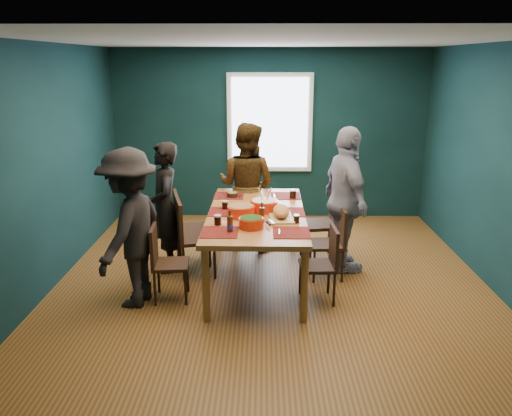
{
  "coord_description": "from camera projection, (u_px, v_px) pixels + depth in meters",
  "views": [
    {
      "loc": [
        -0.1,
        -5.5,
        2.5
      ],
      "look_at": [
        -0.18,
        -0.05,
        0.89
      ],
      "focal_mm": 35.0,
      "sensor_mm": 36.0,
      "label": 1
    }
  ],
  "objects": [
    {
      "name": "person_right",
      "position": [
        346.0,
        201.0,
        5.97
      ],
      "size": [
        0.69,
        1.12,
        1.78
      ],
      "primitive_type": "imported",
      "rotation": [
        0.0,
        0.0,
        1.83
      ],
      "color": "white",
      "rests_on": "floor"
    },
    {
      "name": "cola_glass_d",
      "position": [
        225.0,
        205.0,
        5.81
      ],
      "size": [
        0.07,
        0.07,
        0.1
      ],
      "color": "black",
      "rests_on": "dining_table"
    },
    {
      "name": "bowl_salad",
      "position": [
        241.0,
        211.0,
        5.53
      ],
      "size": [
        0.31,
        0.31,
        0.13
      ],
      "color": "red",
      "rests_on": "dining_table"
    },
    {
      "name": "chair_right_near",
      "position": [
        325.0,
        259.0,
        5.29
      ],
      "size": [
        0.39,
        0.39,
        0.82
      ],
      "rotation": [
        0.0,
        0.0,
        0.06
      ],
      "color": "black",
      "rests_on": "floor"
    },
    {
      "name": "chair_right_mid",
      "position": [
        334.0,
        238.0,
        5.87
      ],
      "size": [
        0.4,
        0.4,
        0.85
      ],
      "rotation": [
        0.0,
        0.0,
        0.05
      ],
      "color": "black",
      "rests_on": "floor"
    },
    {
      "name": "small_bowl",
      "position": [
        233.0,
        195.0,
        6.33
      ],
      "size": [
        0.15,
        0.15,
        0.06
      ],
      "color": "black",
      "rests_on": "dining_table"
    },
    {
      "name": "cutting_board",
      "position": [
        281.0,
        212.0,
        5.49
      ],
      "size": [
        0.32,
        0.62,
        0.14
      ],
      "rotation": [
        0.0,
        0.0,
        0.08
      ],
      "color": "tan",
      "rests_on": "dining_table"
    },
    {
      "name": "bowl_dumpling",
      "position": [
        264.0,
        205.0,
        5.73
      ],
      "size": [
        0.32,
        0.32,
        0.3
      ],
      "color": "red",
      "rests_on": "dining_table"
    },
    {
      "name": "cola_glass_c",
      "position": [
        293.0,
        194.0,
        6.26
      ],
      "size": [
        0.08,
        0.08,
        0.12
      ],
      "color": "black",
      "rests_on": "dining_table"
    },
    {
      "name": "chair_left_near",
      "position": [
        163.0,
        258.0,
        5.31
      ],
      "size": [
        0.4,
        0.4,
        0.83
      ],
      "rotation": [
        0.0,
        0.0,
        0.08
      ],
      "color": "black",
      "rests_on": "floor"
    },
    {
      "name": "napkin_c",
      "position": [
        289.0,
        233.0,
        5.02
      ],
      "size": [
        0.19,
        0.19,
        0.0
      ],
      "primitive_type": "cube",
      "rotation": [
        0.0,
        0.0,
        0.63
      ],
      "color": "#E56B60",
      "rests_on": "dining_table"
    },
    {
      "name": "dining_table",
      "position": [
        257.0,
        219.0,
        5.73
      ],
      "size": [
        1.11,
        2.2,
        0.83
      ],
      "rotation": [
        0.0,
        0.0,
        -0.01
      ],
      "color": "#A46A31",
      "rests_on": "floor"
    },
    {
      "name": "beer_bottle_b",
      "position": [
        262.0,
        214.0,
        5.36
      ],
      "size": [
        0.06,
        0.06,
        0.22
      ],
      "color": "#4B1F0D",
      "rests_on": "dining_table"
    },
    {
      "name": "room",
      "position": [
        272.0,
        161.0,
        5.85
      ],
      "size": [
        5.01,
        5.01,
        2.71
      ],
      "color": "olive",
      "rests_on": "ground"
    },
    {
      "name": "cola_glass_a",
      "position": [
        218.0,
        219.0,
        5.25
      ],
      "size": [
        0.08,
        0.08,
        0.11
      ],
      "color": "black",
      "rests_on": "dining_table"
    },
    {
      "name": "beer_bottle_a",
      "position": [
        230.0,
        224.0,
        5.02
      ],
      "size": [
        0.06,
        0.06,
        0.23
      ],
      "color": "#4B1F0D",
      "rests_on": "dining_table"
    },
    {
      "name": "chair_left_far",
      "position": [
        185.0,
        222.0,
        6.26
      ],
      "size": [
        0.51,
        0.51,
        0.94
      ],
      "rotation": [
        0.0,
        0.0,
        0.24
      ],
      "color": "black",
      "rests_on": "floor"
    },
    {
      "name": "chair_right_far",
      "position": [
        327.0,
        217.0,
        6.39
      ],
      "size": [
        0.51,
        0.51,
        0.99
      ],
      "rotation": [
        0.0,
        0.0,
        0.16
      ],
      "color": "black",
      "rests_on": "floor"
    },
    {
      "name": "napkin_b",
      "position": [
        220.0,
        222.0,
        5.35
      ],
      "size": [
        0.13,
        0.13,
        0.0
      ],
      "primitive_type": "cube",
      "rotation": [
        0.0,
        0.0,
        -0.01
      ],
      "color": "#E56B60",
      "rests_on": "dining_table"
    },
    {
      "name": "bowl_herbs",
      "position": [
        251.0,
        222.0,
        5.16
      ],
      "size": [
        0.26,
        0.26,
        0.11
      ],
      "color": "red",
      "rests_on": "dining_table"
    },
    {
      "name": "chair_left_mid",
      "position": [
        189.0,
        232.0,
        5.9
      ],
      "size": [
        0.52,
        0.52,
        0.94
      ],
      "rotation": [
        0.0,
        0.0,
        0.27
      ],
      "color": "black",
      "rests_on": "floor"
    },
    {
      "name": "person_near_left",
      "position": [
        130.0,
        229.0,
        5.14
      ],
      "size": [
        0.85,
        1.2,
        1.67
      ],
      "primitive_type": "imported",
      "rotation": [
        0.0,
        0.0,
        4.48
      ],
      "color": "black",
      "rests_on": "floor"
    },
    {
      "name": "person_far_left",
      "position": [
        165.0,
        208.0,
        6.03
      ],
      "size": [
        0.5,
        0.65,
        1.59
      ],
      "primitive_type": "imported",
      "rotation": [
        0.0,
        0.0,
        4.93
      ],
      "color": "black",
      "rests_on": "floor"
    },
    {
      "name": "napkin_a",
      "position": [
        291.0,
        210.0,
        5.8
      ],
      "size": [
        0.19,
        0.19,
        0.0
      ],
      "primitive_type": "cube",
      "rotation": [
        0.0,
        0.0,
        0.45
      ],
      "color": "#E56B60",
      "rests_on": "dining_table"
    },
    {
      "name": "cola_glass_b",
      "position": [
        297.0,
        218.0,
        5.32
      ],
      "size": [
        0.06,
        0.06,
        0.09
      ],
      "color": "black",
      "rests_on": "dining_table"
    },
    {
      "name": "person_back",
      "position": [
        247.0,
        186.0,
        6.8
      ],
      "size": [
        1.02,
        0.93,
        1.72
      ],
      "primitive_type": "imported",
      "rotation": [
        0.0,
        0.0,
        2.74
      ],
      "color": "black",
      "rests_on": "floor"
    }
  ]
}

